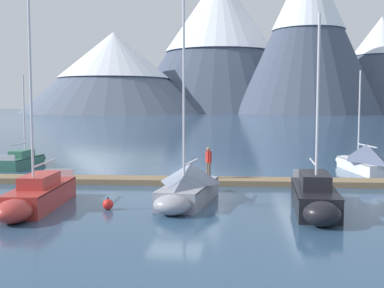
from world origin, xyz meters
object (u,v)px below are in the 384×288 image
at_px(sailboat_mid_dock_starboard, 315,197).
at_px(sailboat_far_berth, 363,159).
at_px(sailboat_second_berth, 37,195).
at_px(sailboat_mid_dock_port, 188,184).
at_px(person_on_dock, 208,160).
at_px(mooring_buoy_channel_marker, 108,204).
at_px(sailboat_nearest_berth, 24,160).

bearing_deg(sailboat_mid_dock_starboard, sailboat_far_berth, 70.46).
height_order(sailboat_second_berth, sailboat_mid_dock_port, sailboat_second_berth).
distance_m(sailboat_mid_dock_starboard, sailboat_far_berth, 13.14).
height_order(sailboat_second_berth, person_on_dock, sailboat_second_berth).
relative_size(person_on_dock, mooring_buoy_channel_marker, 3.23).
height_order(sailboat_nearest_berth, mooring_buoy_channel_marker, sailboat_nearest_berth).
height_order(sailboat_mid_dock_starboard, mooring_buoy_channel_marker, sailboat_mid_dock_starboard).
distance_m(sailboat_second_berth, mooring_buoy_channel_marker, 2.99).
xyz_separation_m(sailboat_nearest_berth, sailboat_far_berth, (22.60, 0.49, 0.36)).
bearing_deg(mooring_buoy_channel_marker, person_on_dock, 64.47).
height_order(sailboat_far_berth, person_on_dock, sailboat_far_berth).
distance_m(sailboat_second_berth, sailboat_mid_dock_port, 6.39).
distance_m(sailboat_mid_dock_port, person_on_dock, 5.35).
bearing_deg(mooring_buoy_channel_marker, sailboat_second_berth, -175.13).
height_order(sailboat_nearest_berth, sailboat_second_berth, sailboat_second_berth).
height_order(sailboat_second_berth, sailboat_mid_dock_starboard, sailboat_second_berth).
bearing_deg(sailboat_nearest_berth, mooring_buoy_channel_marker, -51.95).
bearing_deg(sailboat_far_berth, sailboat_mid_dock_port, -130.98).
xyz_separation_m(sailboat_far_berth, person_on_dock, (-9.33, -5.85, 0.42)).
relative_size(sailboat_second_berth, sailboat_far_berth, 1.30).
relative_size(sailboat_nearest_berth, sailboat_second_berth, 0.68).
xyz_separation_m(sailboat_nearest_berth, sailboat_second_berth, (6.88, -12.81, 0.10)).
bearing_deg(sailboat_nearest_berth, sailboat_mid_dock_port, -39.64).
distance_m(sailboat_mid_dock_starboard, person_on_dock, 8.21).
height_order(sailboat_mid_dock_port, sailboat_far_berth, sailboat_mid_dock_port).
xyz_separation_m(sailboat_mid_dock_port, mooring_buoy_channel_marker, (-3.06, -1.88, -0.59)).
bearing_deg(person_on_dock, sailboat_second_berth, -130.64).
height_order(sailboat_nearest_berth, sailboat_mid_dock_port, sailboat_mid_dock_port).
bearing_deg(sailboat_mid_dock_port, mooring_buoy_channel_marker, -148.50).
bearing_deg(sailboat_nearest_berth, sailboat_far_berth, 1.24).
bearing_deg(sailboat_second_berth, sailboat_mid_dock_port, 19.48).
relative_size(sailboat_nearest_berth, sailboat_mid_dock_port, 0.69).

